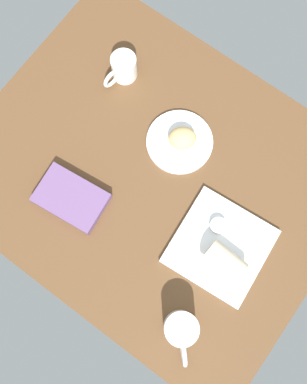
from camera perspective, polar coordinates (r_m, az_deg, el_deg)
dining_table at (r=137.92cm, az=0.19°, el=1.92°), size 110.00×90.00×4.00cm
round_plate at (r=138.63cm, az=3.12°, el=6.38°), size 20.17×20.17×1.40cm
scone_pastry at (r=135.48cm, az=3.63°, el=6.72°), size 10.87×10.74×5.21cm
square_plate at (r=132.62cm, az=8.34°, el=-6.73°), size 27.58×27.58×1.60cm
sauce_cup at (r=131.41cm, az=8.08°, el=-4.17°), size 4.70×4.70×2.01cm
breakfast_wrap at (r=128.19cm, az=8.92°, el=-8.55°), size 11.37×7.30×6.71cm
book_stack at (r=134.71cm, az=-10.26°, el=-0.77°), size 21.09×15.19×3.44cm
coffee_mug at (r=144.23cm, az=-3.83°, el=15.24°), size 7.82×12.53×8.84cm
second_mug at (r=126.59cm, az=3.46°, el=-16.81°), size 11.66×12.30×10.13cm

